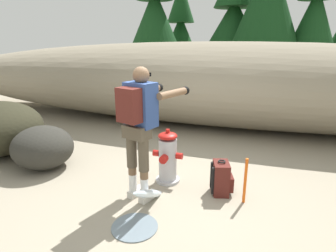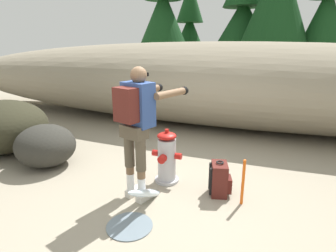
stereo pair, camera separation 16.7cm
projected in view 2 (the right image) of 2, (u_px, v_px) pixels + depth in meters
ground_plane at (161, 196)px, 3.73m from camera, size 56.00×56.00×0.04m
dirt_embankment at (219, 84)px, 6.81m from camera, size 17.12×3.20×2.00m
fire_hydrant at (167, 158)px, 3.98m from camera, size 0.44×0.39×0.80m
hydrant_water_jet at (144, 200)px, 3.37m from camera, size 0.51×1.24×0.62m
utility_worker at (138, 118)px, 3.37m from camera, size 0.69×1.04×1.69m
spare_backpack at (220, 179)px, 3.67m from camera, size 0.34×0.34×0.47m
boulder_large at (4, 126)px, 5.10m from camera, size 1.98×1.97×0.96m
boulder_mid at (46, 145)px, 4.54m from camera, size 1.18×1.15×0.69m
pine_tree_far_left at (163, 10)px, 11.62m from camera, size 2.46×2.46×6.02m
pine_tree_left at (189, 30)px, 13.65m from camera, size 2.05×2.05×4.88m
pine_tree_center at (243, 16)px, 11.66m from camera, size 2.70×2.70×5.40m
pine_tree_far_right at (327, 10)px, 9.80m from camera, size 2.04×2.04×5.76m
survey_stake at (243, 182)px, 3.42m from camera, size 0.04×0.04×0.60m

